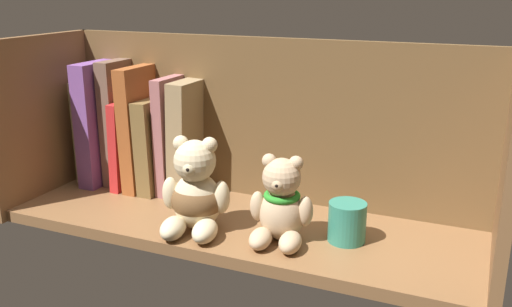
% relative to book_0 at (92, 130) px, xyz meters
% --- Properties ---
extents(shelf_board, '(0.80, 0.25, 0.02)m').
position_rel_book_0_xyz_m(shelf_board, '(0.37, -0.09, -0.11)').
color(shelf_board, brown).
rests_on(shelf_board, ground).
extents(shelf_back_panel, '(0.82, 0.01, 0.32)m').
position_rel_book_0_xyz_m(shelf_back_panel, '(0.37, 0.04, 0.04)').
color(shelf_back_panel, brown).
rests_on(shelf_back_panel, ground).
extents(shelf_side_panel_left, '(0.02, 0.27, 0.32)m').
position_rel_book_0_xyz_m(shelf_side_panel_left, '(-0.03, -0.09, 0.04)').
color(shelf_side_panel_left, brown).
rests_on(shelf_side_panel_left, ground).
extents(shelf_side_panel_right, '(0.02, 0.27, 0.32)m').
position_rel_book_0_xyz_m(shelf_side_panel_right, '(0.78, -0.09, 0.04)').
color(shelf_side_panel_right, brown).
rests_on(shelf_side_panel_right, ground).
extents(book_0, '(0.02, 0.09, 0.20)m').
position_rel_book_0_xyz_m(book_0, '(0.00, 0.00, 0.00)').
color(book_0, olive).
rests_on(book_0, shelf_board).
extents(book_1, '(0.04, 0.14, 0.24)m').
position_rel_book_0_xyz_m(book_1, '(0.03, 0.00, 0.02)').
color(book_1, '#75478A').
rests_on(book_1, shelf_board).
extents(book_2, '(0.03, 0.09, 0.25)m').
position_rel_book_0_xyz_m(book_2, '(0.07, 0.00, 0.02)').
color(book_2, brown).
rests_on(book_2, shelf_board).
extents(book_3, '(0.02, 0.13, 0.17)m').
position_rel_book_0_xyz_m(book_3, '(0.10, 0.00, -0.02)').
color(book_3, red).
rests_on(book_3, shelf_board).
extents(book_4, '(0.03, 0.13, 0.24)m').
position_rel_book_0_xyz_m(book_4, '(0.13, 0.00, 0.02)').
color(book_4, '#9C5025').
rests_on(book_4, shelf_board).
extents(book_5, '(0.04, 0.13, 0.18)m').
position_rel_book_0_xyz_m(book_5, '(0.16, 0.00, -0.01)').
color(book_5, brown).
rests_on(book_5, shelf_board).
extents(book_6, '(0.02, 0.11, 0.22)m').
position_rel_book_0_xyz_m(book_6, '(0.19, 0.00, 0.01)').
color(book_6, '#9C5E5E').
rests_on(book_6, shelf_board).
extents(book_7, '(0.04, 0.10, 0.22)m').
position_rel_book_0_xyz_m(book_7, '(0.22, 0.00, 0.01)').
color(book_7, '#957C57').
rests_on(book_7, shelf_board).
extents(teddy_bear_larger, '(0.12, 0.13, 0.16)m').
position_rel_book_0_xyz_m(teddy_bear_larger, '(0.32, -0.15, -0.04)').
color(teddy_bear_larger, beige).
rests_on(teddy_bear_larger, shelf_board).
extents(teddy_bear_smaller, '(0.10, 0.11, 0.14)m').
position_rel_book_0_xyz_m(teddy_bear_smaller, '(0.46, -0.13, -0.04)').
color(teddy_bear_smaller, tan).
rests_on(teddy_bear_smaller, shelf_board).
extents(pillar_candle, '(0.06, 0.06, 0.06)m').
position_rel_book_0_xyz_m(pillar_candle, '(0.56, -0.09, -0.07)').
color(pillar_candle, '#2D7A66').
rests_on(pillar_candle, shelf_board).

